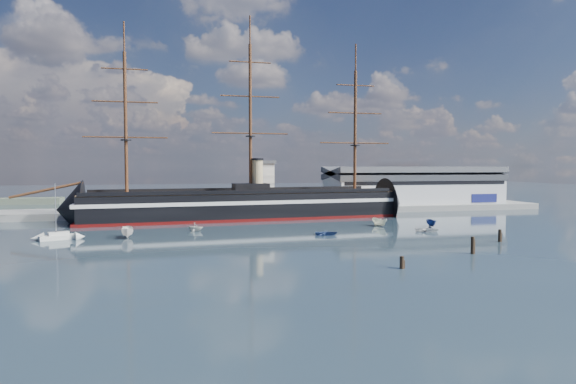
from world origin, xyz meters
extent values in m
plane|color=#1A2935|center=(0.00, 40.00, 0.00)|extent=(600.00, 600.00, 0.00)
cube|color=slate|center=(10.00, 76.00, 0.00)|extent=(180.00, 18.00, 2.00)
cube|color=#B7BABC|center=(58.00, 80.00, 7.00)|extent=(62.00, 20.00, 10.00)
cube|color=#3F4247|center=(58.00, 80.00, 12.60)|extent=(63.00, 21.00, 2.00)
cube|color=silver|center=(3.00, 73.00, 9.00)|extent=(4.00, 4.00, 14.00)
cube|color=#3F4247|center=(3.00, 73.00, 16.50)|extent=(5.00, 5.00, 1.00)
cube|color=black|center=(-6.40, 60.00, 4.00)|extent=(88.81, 21.35, 7.00)
cube|color=silver|center=(-6.40, 60.00, 5.20)|extent=(90.83, 21.72, 1.00)
cube|color=#4D0908|center=(-6.40, 60.00, 0.35)|extent=(90.82, 21.68, 0.90)
cone|color=black|center=(-52.90, 60.00, 3.70)|extent=(14.93, 16.51, 15.68)
cone|color=black|center=(40.10, 60.00, 3.70)|extent=(11.94, 16.32, 15.68)
cube|color=brown|center=(-6.40, 60.00, 7.60)|extent=(88.74, 20.08, 0.40)
cube|color=black|center=(-4.40, 60.00, 9.00)|extent=(10.35, 6.60, 2.50)
cylinder|color=tan|center=(-2.40, 60.00, 12.50)|extent=(3.20, 3.20, 9.00)
cylinder|color=#381E0F|center=(-58.40, 60.00, 9.00)|extent=(17.76, 1.78, 4.43)
cylinder|color=#381E0F|center=(-38.40, 60.00, 26.80)|extent=(0.90, 0.90, 38.00)
cylinder|color=#381E0F|center=(-4.40, 60.00, 28.80)|extent=(0.90, 0.90, 42.00)
cylinder|color=#381E0F|center=(27.60, 60.00, 25.80)|extent=(0.90, 0.90, 36.00)
cube|color=silver|center=(-49.40, 30.11, 0.49)|extent=(7.60, 4.68, 0.98)
cube|color=silver|center=(-49.40, 30.11, 1.27)|extent=(4.20, 2.88, 0.78)
cylinder|color=#B2B2B7|center=(-49.89, 30.11, 6.34)|extent=(0.16, 0.16, 10.73)
imported|color=white|center=(-35.76, 29.38, 0.00)|extent=(7.59, 3.14, 2.98)
imported|color=navy|center=(6.41, 23.18, 0.00)|extent=(1.89, 3.28, 1.44)
imported|color=white|center=(24.61, 35.16, 0.00)|extent=(6.77, 3.49, 2.58)
imported|color=silver|center=(-21.28, 36.83, 0.00)|extent=(5.28, 6.53, 2.21)
imported|color=silver|center=(31.04, 23.23, 0.00)|extent=(2.91, 3.48, 1.54)
imported|color=navy|center=(36.54, 30.72, 0.00)|extent=(6.20, 3.53, 2.34)
cylinder|color=black|center=(6.46, -12.36, 0.00)|extent=(0.64, 0.64, 2.54)
cylinder|color=black|center=(23.89, -4.42, 0.00)|extent=(0.64, 0.64, 3.71)
cylinder|color=black|center=(37.39, 6.09, 0.00)|extent=(0.64, 0.64, 3.21)
camera|label=1|loc=(-26.71, -77.00, 15.22)|focal=30.00mm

